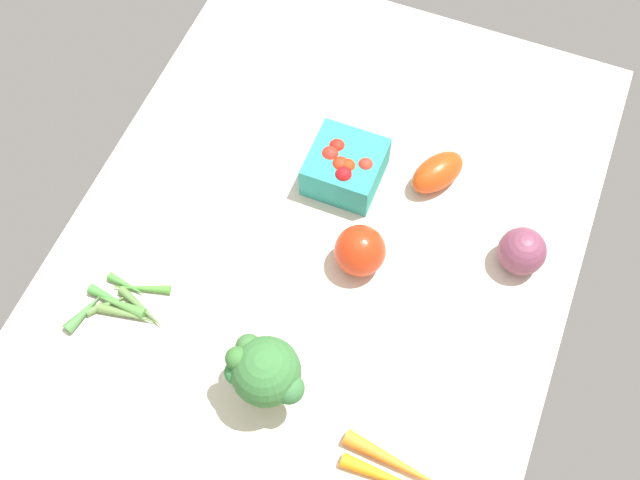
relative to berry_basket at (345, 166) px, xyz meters
The scene contains 8 objects.
tablecloth 13.67cm from the berry_basket, ahead, with size 104.00×76.00×2.00cm, color beige.
berry_basket is the anchor object (origin of this frame).
bell_pepper_red 15.32cm from the berry_basket, 29.12° to the left, with size 7.65×7.65×8.03cm, color red.
broccoli_head 37.30cm from the berry_basket, ahead, with size 9.38×11.04×13.13cm.
roma_tomato 14.65cm from the berry_basket, 109.50° to the left, with size 9.54×5.34×5.34cm, color #D14012.
carrot_bunch 48.13cm from the berry_basket, 28.95° to the left, with size 9.82×17.10×2.26cm.
okra_pile 40.17cm from the berry_basket, 34.87° to the right, with size 12.16×14.12×1.80cm.
red_onion_center 30.02cm from the berry_basket, 81.49° to the left, with size 7.22×7.22×7.22cm, color #773A51.
Camera 1 is at (53.63, 21.24, 110.75)cm, focal length 45.14 mm.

